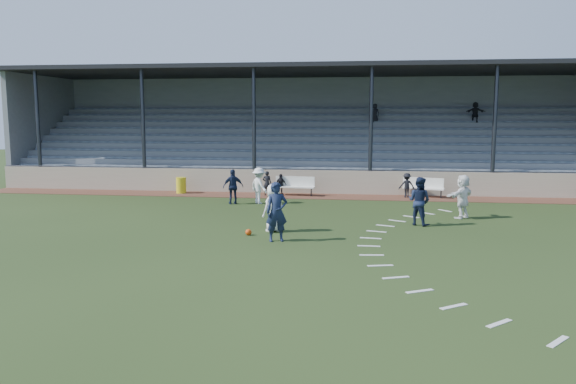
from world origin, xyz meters
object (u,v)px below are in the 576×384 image
object	(u,v)px
bench_right	(423,185)
football	(248,232)
player_white_lead	(274,208)
player_navy_lead	(277,212)
trash_bin	(181,185)
bench_left	(295,184)

from	to	relation	value
bench_right	football	xyz separation A→B (m)	(-6.76, -9.86, -0.48)
bench_right	football	distance (m)	11.96
player_white_lead	player_navy_lead	distance (m)	1.50
football	player_navy_lead	xyz separation A→B (m)	(1.08, -0.75, 0.85)
bench_right	trash_bin	distance (m)	12.27
bench_left	football	world-z (taller)	bench_left
bench_right	player_white_lead	size ratio (longest dim) A/B	1.21
bench_left	player_navy_lead	world-z (taller)	player_navy_lead
trash_bin	player_navy_lead	bearing A→B (deg)	-57.54
trash_bin	football	bearing A→B (deg)	-60.17
trash_bin	player_navy_lead	world-z (taller)	player_navy_lead
bench_left	bench_right	distance (m)	6.34
bench_left	player_navy_lead	size ratio (longest dim) A/B	1.07
trash_bin	player_navy_lead	size ratio (longest dim) A/B	0.43
football	player_white_lead	bearing A→B (deg)	43.66
football	bench_right	bearing A→B (deg)	55.58
bench_left	player_white_lead	world-z (taller)	player_white_lead
trash_bin	bench_left	bearing A→B (deg)	-0.46
bench_left	bench_right	xyz separation A→B (m)	(6.34, 0.29, 0.00)
player_white_lead	bench_left	bearing A→B (deg)	-132.29
bench_left	football	distance (m)	9.59
bench_right	trash_bin	xyz separation A→B (m)	(-12.27, -0.24, -0.16)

